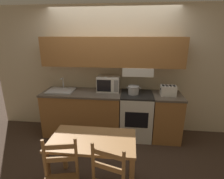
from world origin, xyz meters
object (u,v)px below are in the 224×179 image
at_px(microwave, 108,84).
at_px(toaster, 168,90).
at_px(stove_range, 136,115).
at_px(dining_table, 93,147).
at_px(cooking_pot, 133,90).
at_px(sink_basin, 61,90).

relative_size(microwave, toaster, 1.51).
height_order(stove_range, dining_table, stove_range).
distance_m(toaster, dining_table, 1.79).
bearing_deg(cooking_pot, sink_basin, 179.44).
distance_m(toaster, sink_basin, 2.09).
relative_size(cooking_pot, microwave, 0.67).
relative_size(microwave, dining_table, 0.40).
xyz_separation_m(toaster, sink_basin, (-2.09, 0.02, -0.08)).
bearing_deg(microwave, dining_table, -90.78).
height_order(cooking_pot, toaster, toaster).
bearing_deg(toaster, dining_table, -131.71).
bearing_deg(sink_basin, cooking_pot, -0.56).
height_order(microwave, dining_table, microwave).
height_order(microwave, toaster, microwave).
height_order(stove_range, cooking_pot, cooking_pot).
height_order(toaster, sink_basin, sink_basin).
distance_m(cooking_pot, microwave, 0.52).
distance_m(microwave, sink_basin, 0.97).
bearing_deg(cooking_pot, stove_range, 11.30).
relative_size(cooking_pot, dining_table, 0.27).
height_order(sink_basin, dining_table, sink_basin).
bearing_deg(dining_table, cooking_pot, 68.40).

